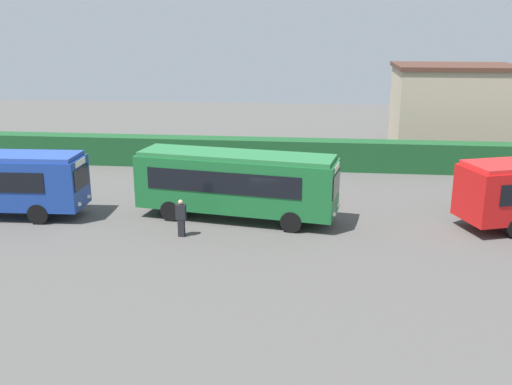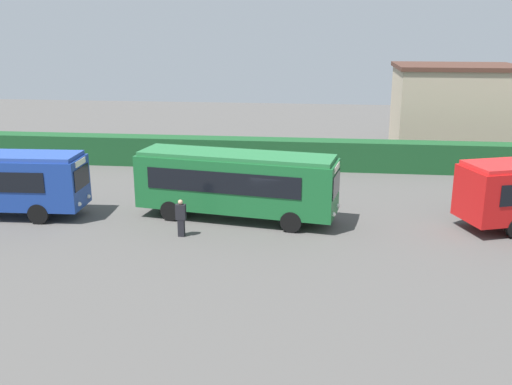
% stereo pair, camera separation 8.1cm
% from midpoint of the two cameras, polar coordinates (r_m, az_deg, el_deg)
% --- Properties ---
extents(ground_plane, '(87.28, 87.28, 0.00)m').
position_cam_midpoint_polar(ground_plane, '(28.28, 2.31, -3.01)').
color(ground_plane, '#514F4C').
extents(bus_green, '(10.03, 4.00, 3.32)m').
position_cam_midpoint_polar(bus_green, '(28.33, -1.86, 1.06)').
color(bus_green, '#19602D').
rests_on(bus_green, ground_plane).
extents(person_center, '(0.45, 0.27, 1.73)m').
position_cam_midpoint_polar(person_center, '(26.49, -7.25, -2.40)').
color(person_center, black).
rests_on(person_center, ground_plane).
extents(person_right, '(0.28, 0.46, 1.92)m').
position_cam_midpoint_polar(person_right, '(31.86, 3.12, 1.13)').
color(person_right, '#4C6B47').
rests_on(person_right, ground_plane).
extents(person_far, '(0.46, 0.40, 1.85)m').
position_cam_midpoint_polar(person_far, '(32.38, 20.73, 0.26)').
color(person_far, '#334C8C').
rests_on(person_far, ground_plane).
extents(hedge_row, '(55.64, 1.55, 1.93)m').
position_cam_midpoint_polar(hedge_row, '(38.79, 3.59, 3.77)').
color(hedge_row, '#194C25').
rests_on(hedge_row, ground_plane).
extents(depot_building, '(8.66, 6.60, 6.42)m').
position_cam_midpoint_polar(depot_building, '(45.82, 18.71, 7.75)').
color(depot_building, tan).
rests_on(depot_building, ground_plane).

